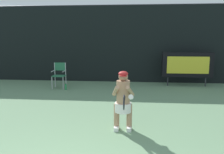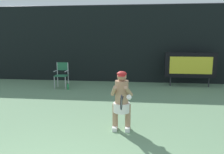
# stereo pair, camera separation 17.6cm
# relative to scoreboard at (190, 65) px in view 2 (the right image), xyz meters

# --- Properties ---
(backdrop_screen) EXTENTS (18.00, 0.12, 3.66)m
(backdrop_screen) POSITION_rel_scoreboard_xyz_m (-3.54, 0.76, 0.86)
(backdrop_screen) COLOR black
(backdrop_screen) RESTS_ON ground
(scoreboard) EXTENTS (2.20, 0.21, 1.50)m
(scoreboard) POSITION_rel_scoreboard_xyz_m (0.00, 0.00, 0.00)
(scoreboard) COLOR black
(scoreboard) RESTS_ON ground
(umpire_chair) EXTENTS (0.52, 0.44, 1.08)m
(umpire_chair) POSITION_rel_scoreboard_xyz_m (-5.53, -0.91, -0.33)
(umpire_chair) COLOR #B7B7BC
(umpire_chair) RESTS_ON ground
(water_bottle) EXTENTS (0.07, 0.07, 0.27)m
(water_bottle) POSITION_rel_scoreboard_xyz_m (-5.16, -1.23, -0.82)
(water_bottle) COLOR #29914D
(water_bottle) RESTS_ON ground
(tennis_player) EXTENTS (0.53, 0.61, 1.40)m
(tennis_player) POSITION_rel_scoreboard_xyz_m (-2.61, -5.17, -0.20)
(tennis_player) COLOR white
(tennis_player) RESTS_ON ground
(tennis_racket) EXTENTS (0.03, 0.60, 0.31)m
(tennis_racket) POSITION_rel_scoreboard_xyz_m (-2.57, -5.80, -0.09)
(tennis_racket) COLOR black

